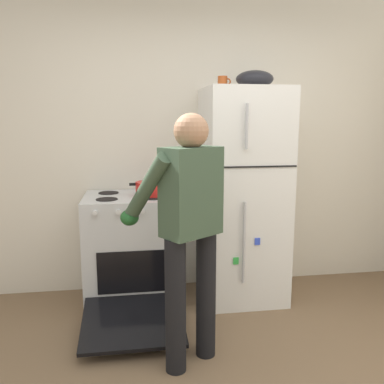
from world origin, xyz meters
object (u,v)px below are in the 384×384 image
object	(u,v)px
stove_range	(132,251)
person_cook	(187,219)
refrigerator	(243,196)
mixing_bowl	(255,79)
coffee_mug	(223,82)
red_pot	(150,189)

from	to	relation	value
stove_range	person_cook	bearing A→B (deg)	-68.96
refrigerator	mixing_bowl	bearing A→B (deg)	0.21
stove_range	mixing_bowl	xyz separation A→B (m)	(1.05, 0.02, 1.43)
refrigerator	coffee_mug	distance (m)	0.98
person_cook	mixing_bowl	xyz separation A→B (m)	(0.70, 0.93, 0.94)
red_pot	coffee_mug	xyz separation A→B (m)	(0.63, 0.10, 0.87)
person_cook	red_pot	xyz separation A→B (m)	(-0.19, 0.88, 0.05)
red_pot	person_cook	bearing A→B (deg)	-77.79
red_pot	refrigerator	bearing A→B (deg)	3.53
refrigerator	person_cook	bearing A→B (deg)	-123.54
stove_range	coffee_mug	size ratio (longest dim) A/B	11.01
person_cook	coffee_mug	distance (m)	1.41
stove_range	mixing_bowl	bearing A→B (deg)	0.99
coffee_mug	red_pot	bearing A→B (deg)	-170.95
stove_range	coffee_mug	bearing A→B (deg)	4.94
coffee_mug	person_cook	bearing A→B (deg)	-114.10
coffee_mug	mixing_bowl	size ratio (longest dim) A/B	0.36
mixing_bowl	person_cook	bearing A→B (deg)	-126.83
person_cook	mixing_bowl	distance (m)	1.49
person_cook	coffee_mug	world-z (taller)	coffee_mug
mixing_bowl	red_pot	bearing A→B (deg)	-176.77
red_pot	mixing_bowl	xyz separation A→B (m)	(0.89, 0.05, 0.89)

